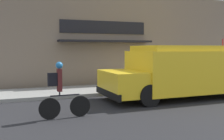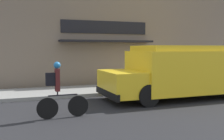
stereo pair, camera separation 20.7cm
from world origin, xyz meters
name	(u,v)px [view 1 (the left image)]	position (x,y,z in m)	size (l,w,h in m)	color
ground_plane	(165,92)	(0.00, 0.00, 0.00)	(70.00, 70.00, 0.00)	#232326
sidewalk	(151,87)	(0.00, 1.27, 0.07)	(28.00, 2.53, 0.14)	gray
storefront	(135,39)	(-0.07, 2.93, 2.48)	(14.37, 0.93, 4.96)	#756656
school_bus	(185,70)	(0.05, -1.36, 1.09)	(6.22, 2.79, 2.08)	yellow
cyclist	(61,91)	(-5.22, -2.80, 0.79)	(1.47, 0.20, 1.60)	black
stop_sign_post	(222,53)	(3.87, 0.64, 1.74)	(0.45, 0.45, 2.39)	slate
trash_bin	(181,74)	(2.38, 2.07, 0.58)	(0.57, 0.57, 0.88)	#38383D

